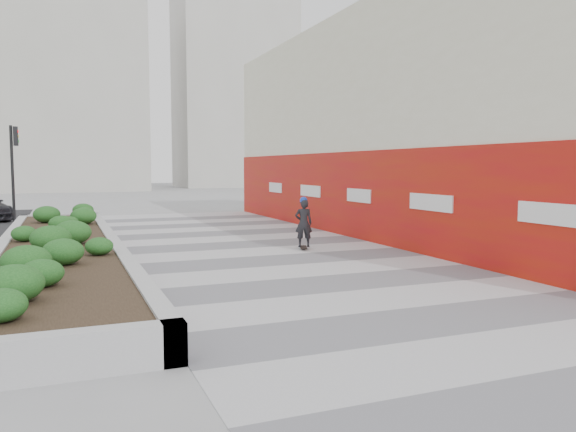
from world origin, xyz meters
TOP-DOWN VIEW (x-y plane):
  - ground at (0.00, 0.00)m, footprint 160.00×160.00m
  - walkway at (0.00, 3.00)m, footprint 8.00×36.00m
  - building at (6.98, 8.98)m, footprint 6.04×24.08m
  - planter at (-5.50, 7.00)m, footprint 3.00×18.00m
  - traffic_signal_near at (-7.23, 17.50)m, footprint 0.33×0.28m
  - distant_bldg_north_l at (-5.00, 55.00)m, footprint 16.00×12.00m
  - distant_bldg_north_r at (15.00, 60.00)m, footprint 14.00×10.00m
  - manhole_cover at (0.50, 3.00)m, footprint 0.44×0.44m
  - skateboarder at (1.29, 6.59)m, footprint 0.60×0.74m

SIDE VIEW (x-z plane):
  - ground at x=0.00m, z-range 0.00..0.00m
  - manhole_cover at x=0.50m, z-range 0.00..0.01m
  - walkway at x=0.00m, z-range 0.00..0.01m
  - planter at x=-5.50m, z-range -0.03..0.87m
  - skateboarder at x=1.29m, z-range 0.01..1.59m
  - traffic_signal_near at x=-7.23m, z-range 0.66..4.86m
  - building at x=6.98m, z-range -0.02..7.98m
  - distant_bldg_north_l at x=-5.00m, z-range 0.00..20.00m
  - distant_bldg_north_r at x=15.00m, z-range 0.00..24.00m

